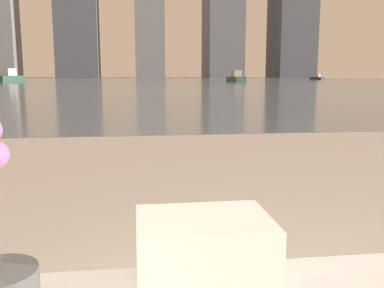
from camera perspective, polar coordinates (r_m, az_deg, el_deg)
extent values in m
cube|color=silver|center=(0.89, 1.56, -18.38)|extent=(0.26, 0.20, 0.04)
cube|color=silver|center=(0.87, 1.57, -16.04)|extent=(0.26, 0.20, 0.04)
cube|color=silver|center=(0.85, 1.58, -13.61)|extent=(0.26, 0.20, 0.04)
cube|color=silver|center=(0.84, 1.59, -11.08)|extent=(0.26, 0.20, 0.04)
cube|color=slate|center=(61.96, -7.39, 8.32)|extent=(180.00, 110.00, 0.01)
cube|color=navy|center=(78.46, 16.35, 8.39)|extent=(1.85, 2.81, 0.47)
cube|color=#B2A893|center=(78.46, 16.37, 8.75)|extent=(0.99, 1.17, 0.53)
cube|color=#335647|center=(53.94, 5.90, 8.57)|extent=(1.70, 3.96, 0.67)
cube|color=#B2A893|center=(53.93, 5.91, 9.34)|extent=(1.10, 1.53, 0.77)
cube|color=#335647|center=(58.43, -23.24, 7.98)|extent=(2.97, 4.73, 0.78)
cube|color=silver|center=(58.43, -23.29, 8.80)|extent=(1.62, 1.96, 0.90)
cube|color=slate|center=(118.49, -5.69, 14.35)|extent=(7.63, 9.48, 22.99)
cube|color=#4C515B|center=(127.08, 13.25, 17.15)|extent=(10.45, 13.02, 37.70)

